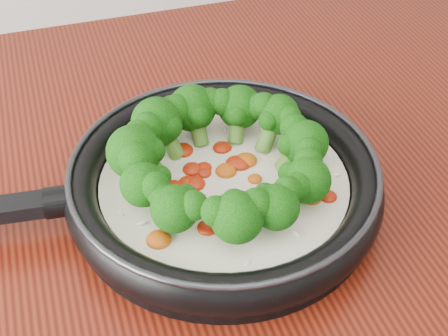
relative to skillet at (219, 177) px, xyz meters
name	(u,v)px	position (x,y,z in m)	size (l,w,h in m)	color
skillet	(219,177)	(0.00, 0.00, 0.00)	(0.53, 0.36, 0.10)	black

